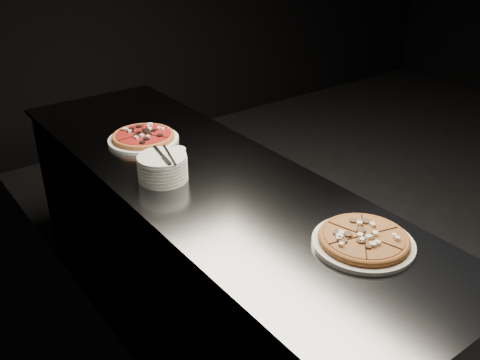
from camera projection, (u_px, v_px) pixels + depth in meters
floor at (461, 208)px, 3.78m from camera, size 5.00×5.00×0.00m
wall_left at (109, 76)px, 1.81m from camera, size 0.02×5.00×2.80m
counter at (208, 262)px, 2.44m from camera, size 0.74×2.44×0.92m
pizza_mushroom at (363, 240)px, 1.75m from camera, size 0.36×0.36×0.04m
pizza_tomato at (143, 137)px, 2.51m from camera, size 0.33×0.33×0.04m
plate_stack at (163, 168)px, 2.15m from camera, size 0.20×0.20×0.10m
cutlery at (165, 156)px, 2.12m from camera, size 0.10×0.20×0.01m
ramekin at (178, 155)px, 2.30m from camera, size 0.07×0.07×0.07m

